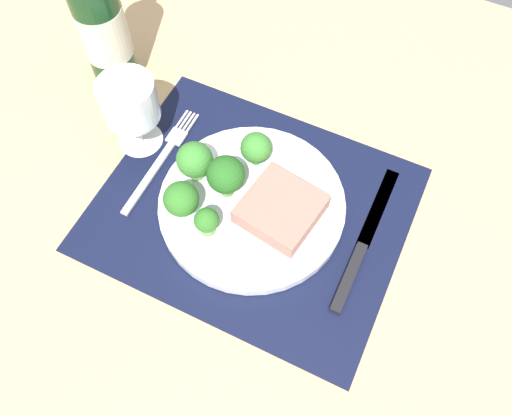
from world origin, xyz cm
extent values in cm
cube|color=tan|center=(0.00, 0.00, -1.50)|extent=(140.00, 110.00, 3.00)
cube|color=black|center=(0.00, 0.00, 0.15)|extent=(40.76, 33.44, 0.30)
cylinder|color=silver|center=(0.00, 0.00, 1.10)|extent=(25.05, 25.05, 1.60)
cube|color=#9E6B5B|center=(4.18, -0.47, 3.25)|extent=(10.70, 10.68, 2.70)
cylinder|color=#6B994C|center=(-8.59, 0.59, 2.73)|extent=(1.97, 1.97, 1.65)
sphere|color=#387A2D|center=(-8.59, 0.59, 5.63)|extent=(4.88, 4.88, 4.88)
cylinder|color=#6B994C|center=(-3.26, -6.21, 2.62)|extent=(1.98, 1.98, 1.43)
sphere|color=#2D6B23|center=(-3.26, -6.21, 4.70)|extent=(3.22, 3.22, 3.22)
cylinder|color=#5B8942|center=(-3.67, -0.04, 2.98)|extent=(1.75, 1.75, 2.16)
sphere|color=#235B1E|center=(-3.67, -0.04, 6.19)|extent=(5.01, 5.01, 5.01)
cylinder|color=#6B994C|center=(-7.27, -5.31, 2.75)|extent=(1.29, 1.29, 1.71)
sphere|color=#2D6B23|center=(-7.27, -5.31, 5.56)|extent=(4.59, 4.59, 4.59)
cylinder|color=#5B8942|center=(-2.26, 6.01, 2.70)|extent=(1.20, 1.20, 1.60)
sphere|color=#387A2D|center=(-2.26, 6.01, 5.31)|extent=(4.25, 4.25, 4.25)
cube|color=silver|center=(-15.05, -2.00, 0.55)|extent=(1.00, 13.00, 0.50)
cube|color=silver|center=(-15.05, 5.80, 0.55)|extent=(2.40, 2.60, 0.40)
cube|color=silver|center=(-15.95, 8.90, 0.55)|extent=(0.30, 3.60, 0.35)
cube|color=silver|center=(-15.35, 8.90, 0.55)|extent=(0.30, 3.60, 0.35)
cube|color=silver|center=(-14.75, 8.90, 0.55)|extent=(0.30, 3.60, 0.35)
cube|color=silver|center=(-14.15, 8.90, 0.55)|extent=(0.30, 3.60, 0.35)
cube|color=black|center=(15.47, -3.90, 0.70)|extent=(1.40, 10.00, 0.80)
cube|color=silver|center=(15.47, 7.60, 0.45)|extent=(1.80, 13.00, 0.30)
cylinder|color=#143819|center=(-28.81, 11.71, 11.29)|extent=(6.77, 6.77, 22.59)
cylinder|color=beige|center=(-28.81, 11.71, 10.16)|extent=(6.91, 6.91, 7.91)
cylinder|color=silver|center=(-19.65, 3.30, 0.20)|extent=(6.39, 6.39, 0.40)
cylinder|color=silver|center=(-19.65, 3.30, 3.18)|extent=(0.80, 0.80, 5.55)
cylinder|color=silver|center=(-19.65, 3.30, 8.88)|extent=(7.72, 7.72, 5.85)
cylinder|color=#560C19|center=(-19.65, 3.30, 7.40)|extent=(6.79, 6.79, 2.90)
camera|label=1|loc=(15.28, -30.60, 62.39)|focal=36.64mm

